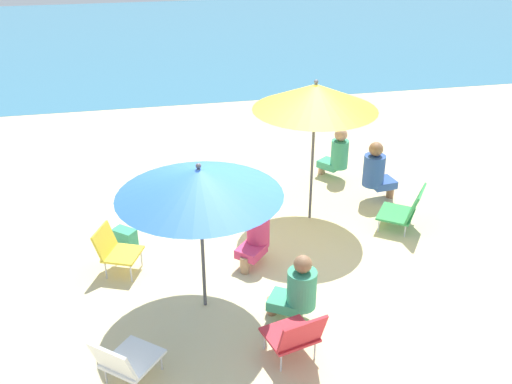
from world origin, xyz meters
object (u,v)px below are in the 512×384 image
person_a (376,171)px  umbrella_blue (199,182)px  person_b (337,154)px  beach_chair_d (295,335)px  swim_ring (192,227)px  beach_chair_c (115,249)px  person_d (297,289)px  person_c (256,230)px  beach_chair_b (223,190)px  beach_bag (125,238)px  beach_chair_e (125,360)px  beach_chair_a (405,209)px  umbrella_yellow (315,97)px

person_a → umbrella_blue: bearing=-152.8°
person_a → person_b: (-0.33, 0.89, -0.06)m
beach_chair_d → person_a: person_a is taller
person_a → swim_ring: (-2.92, -0.35, -0.45)m
beach_chair_c → beach_chair_d: size_ratio=0.97×
person_d → swim_ring: bearing=-34.5°
person_c → beach_chair_b: bearing=-131.3°
beach_chair_c → person_d: bearing=-11.9°
beach_chair_b → swim_ring: 0.88m
beach_chair_c → beach_bag: 0.61m
beach_chair_c → person_a: size_ratio=0.64×
beach_chair_d → person_d: (0.20, 0.63, 0.07)m
person_b → person_d: (-1.64, -3.42, -0.04)m
beach_chair_c → beach_chair_e: size_ratio=0.84×
umbrella_blue → beach_chair_a: bearing=20.8°
umbrella_blue → beach_chair_b: bearing=76.1°
person_c → beach_chair_d: bearing=42.2°
beach_chair_a → person_d: bearing=74.6°
beach_chair_a → beach_chair_c: beach_chair_a is taller
beach_chair_d → swim_ring: (-0.75, 2.81, -0.28)m
umbrella_yellow → person_a: (1.15, 0.33, -1.36)m
umbrella_blue → person_c: size_ratio=1.89×
beach_chair_b → beach_chair_e: 3.73m
person_b → person_c: person_c is taller
beach_chair_b → person_c: (0.19, -1.59, 0.18)m
beach_chair_c → person_c: size_ratio=0.66×
umbrella_yellow → beach_chair_a: umbrella_yellow is taller
swim_ring → person_a: bearing=6.8°
beach_bag → beach_chair_e: bearing=-90.0°
umbrella_blue → person_d: bearing=-25.7°
person_d → beach_bag: bearing=-13.8°
beach_chair_e → person_a: size_ratio=0.76×
swim_ring → beach_bag: beach_bag is taller
person_d → beach_bag: (-1.87, 1.93, -0.27)m
beach_chair_b → umbrella_yellow: bearing=-21.3°
beach_chair_a → beach_chair_c: bearing=39.7°
beach_chair_d → person_b: bearing=-38.9°
beach_chair_d → beach_chair_e: bearing=74.5°
umbrella_yellow → person_c: umbrella_yellow is taller
person_d → beach_bag: person_d is taller
beach_chair_a → swim_ring: beach_chair_a is taller
umbrella_blue → person_c: umbrella_blue is taller
beach_chair_c → umbrella_blue: bearing=-19.1°
beach_chair_b → beach_bag: bearing=-143.4°
person_a → person_b: size_ratio=1.08×
umbrella_blue → beach_chair_a: 3.46m
swim_ring → beach_bag: size_ratio=1.44×
beach_chair_b → person_c: size_ratio=0.59×
beach_chair_b → person_c: person_c is taller
beach_chair_a → person_a: 0.95m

